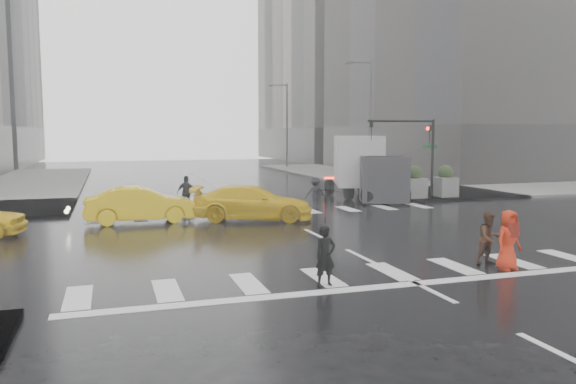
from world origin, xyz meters
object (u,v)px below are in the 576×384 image
object	(u,v)px
pedestrian_brown	(489,238)
pedestrian_orange	(508,240)
traffic_signal_pole	(417,143)
taxi_mid	(141,205)
box_truck	(364,165)

from	to	relation	value
pedestrian_brown	pedestrian_orange	distance (m)	0.70
traffic_signal_pole	pedestrian_orange	xyz separation A→B (m)	(-5.88, -14.81, -2.38)
traffic_signal_pole	pedestrian_brown	distance (m)	15.52
traffic_signal_pole	taxi_mid	world-z (taller)	traffic_signal_pole
pedestrian_orange	pedestrian_brown	bearing A→B (deg)	86.02
pedestrian_brown	pedestrian_orange	world-z (taller)	pedestrian_orange
pedestrian_orange	taxi_mid	bearing A→B (deg)	117.22
traffic_signal_pole	pedestrian_brown	bearing A→B (deg)	-112.90
pedestrian_brown	traffic_signal_pole	bearing A→B (deg)	62.66
taxi_mid	box_truck	world-z (taller)	box_truck
pedestrian_orange	box_truck	xyz separation A→B (m)	(3.59, 16.67, 1.07)
pedestrian_brown	pedestrian_orange	bearing A→B (deg)	-87.44
taxi_mid	box_truck	size ratio (longest dim) A/B	0.68
pedestrian_orange	box_truck	world-z (taller)	box_truck
taxi_mid	box_truck	distance (m)	13.74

